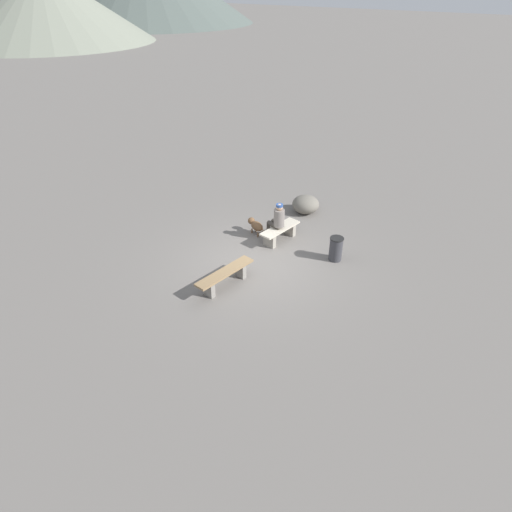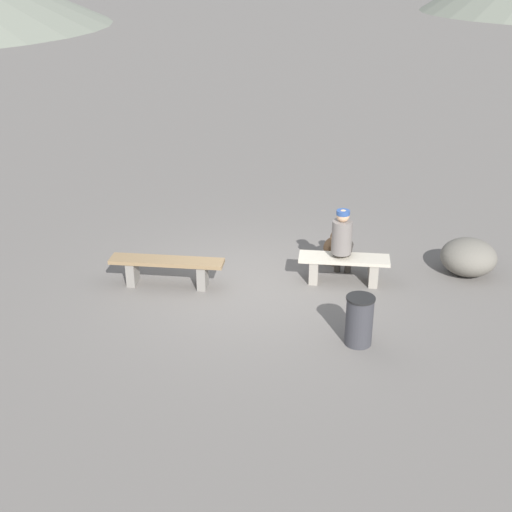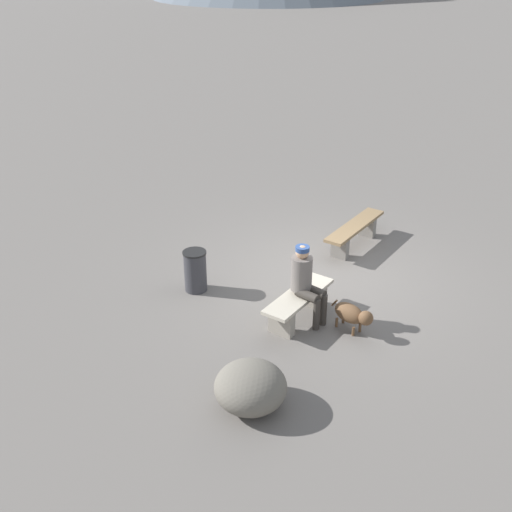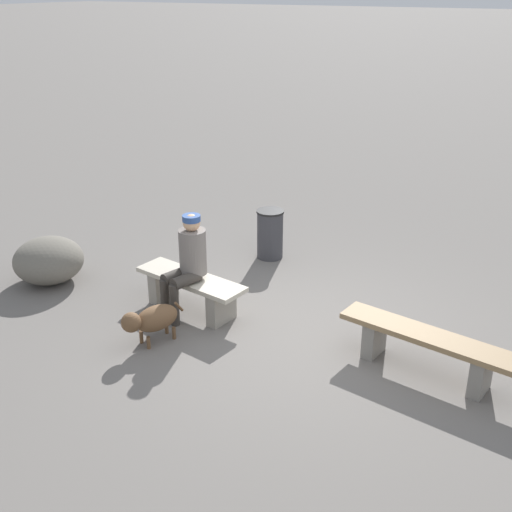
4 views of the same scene
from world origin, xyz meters
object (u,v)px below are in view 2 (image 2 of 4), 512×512
boulder (469,257)px  seated_person (342,239)px  bench_right (344,266)px  bench_left (167,267)px  trash_bin (359,320)px  dog (333,245)px

boulder → seated_person: bearing=-174.4°
bench_right → boulder: size_ratio=1.63×
seated_person → bench_left: bearing=-162.1°
trash_bin → boulder: 3.19m
bench_left → dog: bench_left is taller
trash_bin → boulder: trash_bin is taller
bench_left → seated_person: 2.96m
bench_right → dog: (-0.08, 0.88, 0.00)m
bench_left → bench_right: 2.96m
bench_left → boulder: 5.17m
bench_right → dog: 0.88m
bench_right → boulder: 2.22m
seated_person → trash_bin: 2.10m
boulder → bench_right: bearing=-172.2°
bench_right → seated_person: 0.46m
bench_left → seated_person: (2.92, 0.19, 0.42)m
trash_bin → boulder: (2.23, 2.28, -0.06)m
bench_right → boulder: (2.19, 0.30, 0.01)m
dog → boulder: boulder is taller
trash_bin → boulder: bearing=45.7°
trash_bin → bench_left: bearing=147.4°
seated_person → bench_right: bearing=-51.8°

